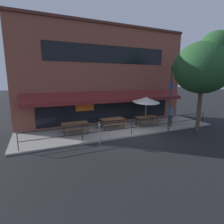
% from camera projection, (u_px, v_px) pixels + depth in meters
% --- Properties ---
extents(ground_plane, '(120.00, 120.00, 0.00)m').
position_uv_depth(ground_plane, '(134.00, 137.00, 11.76)').
color(ground_plane, black).
extents(patio_deck, '(15.00, 4.00, 0.10)m').
position_uv_depth(patio_deck, '(120.00, 129.00, 13.54)').
color(patio_deck, gray).
rests_on(patio_deck, ground).
extents(restaurant_building, '(15.00, 1.60, 8.28)m').
position_uv_depth(restaurant_building, '(109.00, 76.00, 14.79)').
color(restaurant_building, brown).
rests_on(restaurant_building, ground).
extents(patio_railing, '(13.84, 0.04, 0.97)m').
position_uv_depth(patio_railing, '(132.00, 124.00, 11.88)').
color(patio_railing, black).
rests_on(patio_railing, patio_deck).
extents(picnic_table_left, '(1.80, 1.42, 0.76)m').
position_uv_depth(picnic_table_left, '(75.00, 125.00, 12.10)').
color(picnic_table_left, brown).
rests_on(picnic_table_left, patio_deck).
extents(picnic_table_centre, '(1.80, 1.42, 0.76)m').
position_uv_depth(picnic_table_centre, '(112.00, 121.00, 13.37)').
color(picnic_table_centre, brown).
rests_on(picnic_table_centre, patio_deck).
extents(picnic_table_right, '(1.80, 1.42, 0.76)m').
position_uv_depth(picnic_table_right, '(147.00, 118.00, 14.16)').
color(picnic_table_right, brown).
rests_on(picnic_table_right, patio_deck).
extents(patio_umbrella_right, '(2.14, 2.14, 2.38)m').
position_uv_depth(patio_umbrella_right, '(146.00, 100.00, 14.07)').
color(patio_umbrella_right, '#B7B2A8').
rests_on(patio_umbrella_right, patio_deck).
extents(pedestrian_walking, '(0.30, 0.61, 1.71)m').
position_uv_depth(pedestrian_walking, '(170.00, 114.00, 14.19)').
color(pedestrian_walking, '#333338').
rests_on(pedestrian_walking, patio_deck).
extents(parking_meter_near, '(0.15, 0.16, 1.42)m').
position_uv_depth(parking_meter_near, '(99.00, 126.00, 10.05)').
color(parking_meter_near, gray).
rests_on(parking_meter_near, ground).
extents(street_sign_pole, '(0.28, 0.09, 4.71)m').
position_uv_depth(street_sign_pole, '(170.00, 100.00, 11.92)').
color(street_sign_pole, '#2D2D33').
rests_on(street_sign_pole, ground).
extents(street_tree_curbside, '(4.16, 3.74, 6.98)m').
position_uv_depth(street_tree_curbside, '(205.00, 64.00, 11.97)').
color(street_tree_curbside, brown).
rests_on(street_tree_curbside, ground).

